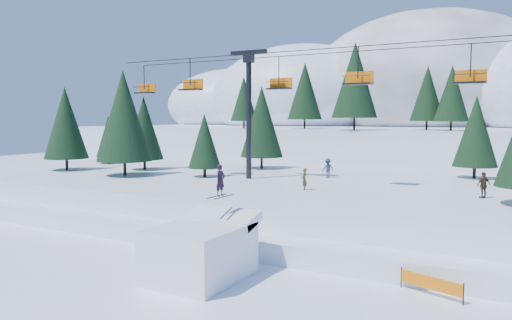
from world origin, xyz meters
The scene contains 9 objects.
ground centered at (0.00, 0.00, 0.00)m, with size 160.00×160.00×0.00m, color white.
mid_shelf centered at (0.00, 18.00, 1.25)m, with size 70.00×22.00×2.50m, color white.
berm centered at (0.00, 8.00, 0.55)m, with size 70.00×6.00×1.10m, color white.
mountain_ridge centered at (-5.08, 73.34, 9.64)m, with size 119.00×60.90×26.46m.
jump_kicker centered at (-2.07, 1.60, 1.34)m, with size 3.65×4.98×5.19m.
chairlift centered at (0.51, 18.05, 9.32)m, with size 47.00×3.21×10.28m.
conifer_stand centered at (4.12, 19.25, 7.05)m, with size 61.44×17.60×10.16m.
distant_skiers centered at (4.37, 19.18, 3.31)m, with size 19.16×8.22×1.66m.
banner_near centered at (7.60, 4.38, 0.54)m, with size 2.70×0.99×0.90m.
Camera 1 is at (11.09, -16.86, 7.41)m, focal length 35.00 mm.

